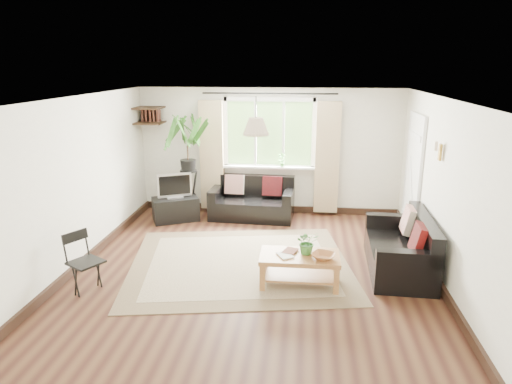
# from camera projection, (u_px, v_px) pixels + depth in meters

# --- Properties ---
(floor) EXTENTS (5.50, 5.50, 0.00)m
(floor) POSITION_uv_depth(u_px,v_px,m) (253.00, 271.00, 6.45)
(floor) COLOR black
(floor) RESTS_ON ground
(ceiling) EXTENTS (5.50, 5.50, 0.00)m
(ceiling) POSITION_uv_depth(u_px,v_px,m) (253.00, 98.00, 5.80)
(ceiling) COLOR white
(ceiling) RESTS_ON floor
(wall_back) EXTENTS (5.00, 0.02, 2.40)m
(wall_back) POSITION_uv_depth(u_px,v_px,m) (269.00, 151.00, 8.75)
(wall_back) COLOR white
(wall_back) RESTS_ON floor
(wall_front) EXTENTS (5.00, 0.02, 2.40)m
(wall_front) POSITION_uv_depth(u_px,v_px,m) (211.00, 284.00, 3.49)
(wall_front) COLOR white
(wall_front) RESTS_ON floor
(wall_left) EXTENTS (0.02, 5.50, 2.40)m
(wall_left) POSITION_uv_depth(u_px,v_px,m) (76.00, 184.00, 6.38)
(wall_left) COLOR white
(wall_left) RESTS_ON floor
(wall_right) EXTENTS (0.02, 5.50, 2.40)m
(wall_right) POSITION_uv_depth(u_px,v_px,m) (446.00, 195.00, 5.86)
(wall_right) COLOR white
(wall_right) RESTS_ON floor
(rug) EXTENTS (3.55, 3.19, 0.02)m
(rug) POSITION_uv_depth(u_px,v_px,m) (240.00, 263.00, 6.67)
(rug) COLOR beige
(rug) RESTS_ON floor
(window) EXTENTS (2.50, 0.16, 2.16)m
(window) POSITION_uv_depth(u_px,v_px,m) (269.00, 134.00, 8.62)
(window) COLOR white
(window) RESTS_ON wall_back
(door) EXTENTS (0.06, 0.96, 2.06)m
(door) POSITION_uv_depth(u_px,v_px,m) (413.00, 178.00, 7.54)
(door) COLOR silver
(door) RESTS_ON wall_right
(corner_shelf) EXTENTS (0.50, 0.50, 0.34)m
(corner_shelf) POSITION_uv_depth(u_px,v_px,m) (149.00, 115.00, 8.56)
(corner_shelf) COLOR black
(corner_shelf) RESTS_ON wall_back
(pendant_lamp) EXTENTS (0.36, 0.36, 0.54)m
(pendant_lamp) POSITION_uv_depth(u_px,v_px,m) (256.00, 122.00, 6.27)
(pendant_lamp) COLOR beige
(pendant_lamp) RESTS_ON ceiling
(wall_sconce) EXTENTS (0.12, 0.12, 0.28)m
(wall_sconce) POSITION_uv_depth(u_px,v_px,m) (438.00, 149.00, 6.01)
(wall_sconce) COLOR beige
(wall_sconce) RESTS_ON wall_right
(sofa_back) EXTENTS (1.58, 0.85, 0.73)m
(sofa_back) POSITION_uv_depth(u_px,v_px,m) (252.00, 199.00, 8.58)
(sofa_back) COLOR black
(sofa_back) RESTS_ON floor
(sofa_right) EXTENTS (1.64, 0.86, 0.76)m
(sofa_right) POSITION_uv_depth(u_px,v_px,m) (399.00, 245.00, 6.39)
(sofa_right) COLOR black
(sofa_right) RESTS_ON floor
(coffee_table) EXTENTS (1.04, 0.57, 0.42)m
(coffee_table) POSITION_uv_depth(u_px,v_px,m) (299.00, 270.00, 6.00)
(coffee_table) COLOR brown
(coffee_table) RESTS_ON floor
(table_plant) EXTENTS (0.34, 0.31, 0.32)m
(table_plant) POSITION_uv_depth(u_px,v_px,m) (307.00, 242.00, 5.94)
(table_plant) COLOR #336D2B
(table_plant) RESTS_ON coffee_table
(bowl) EXTENTS (0.37, 0.37, 0.07)m
(bowl) POSITION_uv_depth(u_px,v_px,m) (323.00, 256.00, 5.82)
(bowl) COLOR #9B5F35
(bowl) RESTS_ON coffee_table
(book_a) EXTENTS (0.25, 0.28, 0.02)m
(book_a) POSITION_uv_depth(u_px,v_px,m) (279.00, 256.00, 5.88)
(book_a) COLOR white
(book_a) RESTS_ON coffee_table
(book_b) EXTENTS (0.24, 0.27, 0.02)m
(book_b) POSITION_uv_depth(u_px,v_px,m) (284.00, 250.00, 6.07)
(book_b) COLOR brown
(book_b) RESTS_ON coffee_table
(tv_stand) EXTENTS (0.94, 0.77, 0.44)m
(tv_stand) POSITION_uv_depth(u_px,v_px,m) (176.00, 209.00, 8.48)
(tv_stand) COLOR black
(tv_stand) RESTS_ON floor
(tv) EXTENTS (0.66, 0.46, 0.48)m
(tv) POSITION_uv_depth(u_px,v_px,m) (174.00, 185.00, 8.35)
(tv) COLOR #A5A5AA
(tv) RESTS_ON tv_stand
(palm_stand) EXTENTS (0.77, 0.77, 1.93)m
(palm_stand) POSITION_uv_depth(u_px,v_px,m) (188.00, 167.00, 8.56)
(palm_stand) COLOR black
(palm_stand) RESTS_ON floor
(folding_chair) EXTENTS (0.55, 0.55, 0.78)m
(folding_chair) POSITION_uv_depth(u_px,v_px,m) (86.00, 263.00, 5.77)
(folding_chair) COLOR black
(folding_chair) RESTS_ON floor
(sill_plant) EXTENTS (0.14, 0.10, 0.27)m
(sill_plant) POSITION_uv_depth(u_px,v_px,m) (282.00, 160.00, 8.65)
(sill_plant) COLOR #2D6023
(sill_plant) RESTS_ON window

